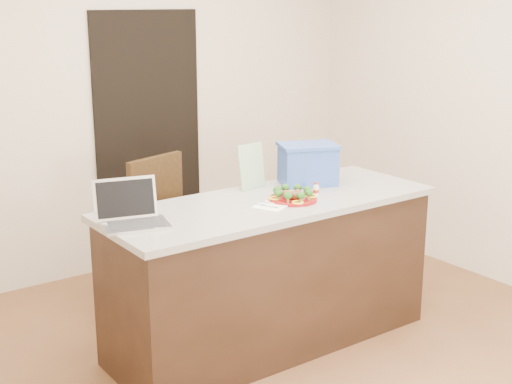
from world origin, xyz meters
TOP-DOWN VIEW (x-y plane):
  - ground at (0.00, 0.00)m, footprint 4.00×4.00m
  - room_shell at (0.00, 0.00)m, footprint 4.00×4.00m
  - doorway at (0.10, 1.98)m, footprint 0.90×0.02m
  - island at (0.00, 0.25)m, footprint 2.06×0.76m
  - plate at (0.10, 0.16)m, footprint 0.29×0.29m
  - meatballs at (0.10, 0.16)m, footprint 0.12×0.11m
  - broccoli at (0.10, 0.16)m, footprint 0.24×0.24m
  - pepper_rings at (0.10, 0.16)m, footprint 0.27×0.27m
  - napkin at (-0.09, 0.13)m, footprint 0.22×0.22m
  - fork at (-0.11, 0.14)m, footprint 0.05×0.14m
  - knife at (-0.06, 0.12)m, footprint 0.08×0.18m
  - yogurt_bottle at (0.29, 0.18)m, footprint 0.04×0.04m
  - laptop at (-0.88, 0.31)m, footprint 0.39×0.35m
  - leaflet at (0.07, 0.54)m, footprint 0.20×0.07m
  - blue_box at (0.43, 0.42)m, footprint 0.44×0.38m
  - chair at (-0.30, 1.02)m, footprint 0.59×0.60m

SIDE VIEW (x-z plane):
  - ground at x=0.00m, z-range 0.00..0.00m
  - island at x=0.00m, z-range 0.00..0.92m
  - chair at x=-0.30m, z-range 0.07..1.14m
  - napkin at x=-0.09m, z-range 0.92..0.93m
  - fork at x=-0.11m, z-range 0.93..0.93m
  - knife at x=-0.06m, z-range 0.93..0.93m
  - plate at x=0.10m, z-range 0.92..0.94m
  - pepper_rings at x=0.10m, z-range 0.94..0.95m
  - yogurt_bottle at x=0.29m, z-range 0.91..0.99m
  - meatballs at x=0.10m, z-range 0.94..0.98m
  - broccoli at x=0.10m, z-range 0.96..1.00m
  - laptop at x=-0.88m, z-range 0.87..1.10m
  - doorway at x=0.10m, z-range 0.00..2.00m
  - blue_box at x=0.43m, z-range 0.92..1.18m
  - leaflet at x=0.07m, z-range 0.92..1.20m
  - room_shell at x=0.00m, z-range -0.38..3.62m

